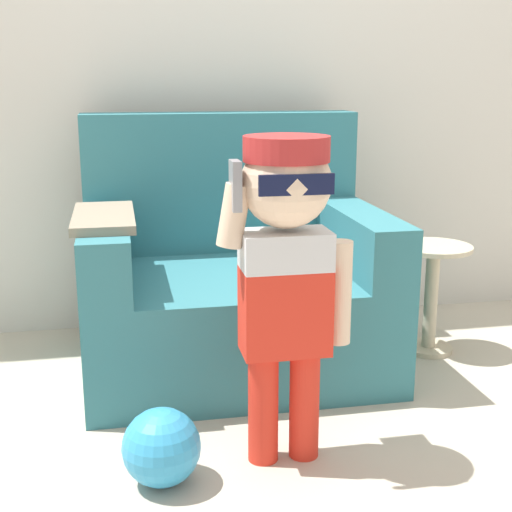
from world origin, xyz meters
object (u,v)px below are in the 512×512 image
object	(u,v)px
person_child	(286,251)
side_table	(432,287)
armchair	(231,280)
toy_ball	(161,447)

from	to	relation	value
person_child	side_table	world-z (taller)	person_child
armchair	toy_ball	distance (m)	0.92
toy_ball	armchair	bearing A→B (deg)	68.51
person_child	toy_ball	xyz separation A→B (m)	(-0.36, -0.07, -0.51)
side_table	toy_ball	distance (m)	1.37
person_child	toy_ball	distance (m)	0.63
side_table	person_child	bearing A→B (deg)	-137.64
person_child	toy_ball	bearing A→B (deg)	-169.07
armchair	toy_ball	size ratio (longest dim) A/B	5.19
side_table	toy_ball	bearing A→B (deg)	-145.69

